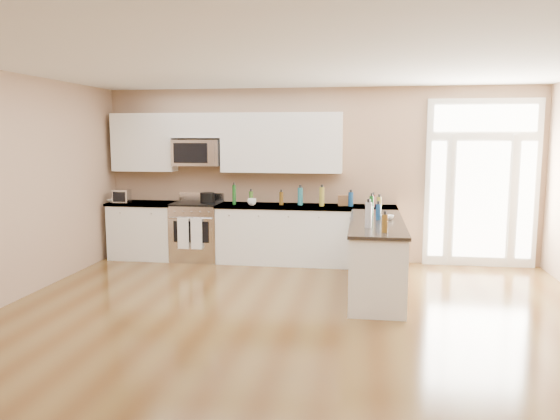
% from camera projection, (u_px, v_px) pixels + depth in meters
% --- Properties ---
extents(ground, '(8.00, 8.00, 0.00)m').
position_uv_depth(ground, '(280.00, 354.00, 5.13)').
color(ground, brown).
extents(room_shell, '(8.00, 8.00, 8.00)m').
position_uv_depth(room_shell, '(280.00, 172.00, 4.90)').
color(room_shell, tan).
rests_on(room_shell, ground).
extents(back_cabinet_left, '(1.10, 0.66, 0.94)m').
position_uv_depth(back_cabinet_left, '(144.00, 232.00, 9.12)').
color(back_cabinet_left, white).
rests_on(back_cabinet_left, ground).
extents(back_cabinet_right, '(2.85, 0.66, 0.94)m').
position_uv_depth(back_cabinet_right, '(306.00, 236.00, 8.71)').
color(back_cabinet_right, white).
rests_on(back_cabinet_right, ground).
extents(peninsula_cabinet, '(0.69, 2.32, 0.94)m').
position_uv_depth(peninsula_cabinet, '(376.00, 259.00, 7.13)').
color(peninsula_cabinet, white).
rests_on(peninsula_cabinet, ground).
extents(upper_cabinet_left, '(1.04, 0.33, 0.95)m').
position_uv_depth(upper_cabinet_left, '(144.00, 142.00, 9.07)').
color(upper_cabinet_left, white).
rests_on(upper_cabinet_left, room_shell).
extents(upper_cabinet_right, '(1.94, 0.33, 0.95)m').
position_uv_depth(upper_cabinet_right, '(281.00, 143.00, 8.72)').
color(upper_cabinet_right, white).
rests_on(upper_cabinet_right, room_shell).
extents(upper_cabinet_short, '(0.82, 0.33, 0.40)m').
position_uv_depth(upper_cabinet_short, '(198.00, 126.00, 8.89)').
color(upper_cabinet_short, white).
rests_on(upper_cabinet_short, room_shell).
extents(microwave, '(0.78, 0.41, 0.42)m').
position_uv_depth(microwave, '(198.00, 153.00, 8.91)').
color(microwave, silver).
rests_on(microwave, room_shell).
extents(entry_door, '(1.70, 0.10, 2.60)m').
position_uv_depth(entry_door, '(481.00, 183.00, 8.44)').
color(entry_door, white).
rests_on(entry_door, ground).
extents(kitchen_range, '(0.77, 0.69, 1.08)m').
position_uv_depth(kitchen_range, '(197.00, 231.00, 8.98)').
color(kitchen_range, silver).
rests_on(kitchen_range, ground).
extents(stockpot, '(0.27, 0.27, 0.18)m').
position_uv_depth(stockpot, '(207.00, 197.00, 8.88)').
color(stockpot, black).
rests_on(stockpot, kitchen_range).
extents(toaster_oven, '(0.26, 0.21, 0.22)m').
position_uv_depth(toaster_oven, '(122.00, 196.00, 8.97)').
color(toaster_oven, silver).
rests_on(toaster_oven, back_cabinet_left).
extents(cardboard_box, '(0.21, 0.16, 0.16)m').
position_uv_depth(cardboard_box, '(344.00, 200.00, 8.62)').
color(cardboard_box, brown).
rests_on(cardboard_box, back_cabinet_right).
extents(bowl_left, '(0.26, 0.26, 0.05)m').
position_uv_depth(bowl_left, '(114.00, 201.00, 9.00)').
color(bowl_left, white).
rests_on(bowl_left, back_cabinet_left).
extents(bowl_peninsula, '(0.20, 0.20, 0.05)m').
position_uv_depth(bowl_peninsula, '(387.00, 217.00, 7.20)').
color(bowl_peninsula, white).
rests_on(bowl_peninsula, peninsula_cabinet).
extents(cup_counter, '(0.18, 0.18, 0.11)m').
position_uv_depth(cup_counter, '(252.00, 202.00, 8.64)').
color(cup_counter, white).
rests_on(cup_counter, back_cabinet_right).
extents(counter_bottles, '(2.36, 2.41, 0.32)m').
position_uv_depth(counter_bottles, '(331.00, 203.00, 7.86)').
color(counter_bottles, '#19591E').
rests_on(counter_bottles, back_cabinet_right).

